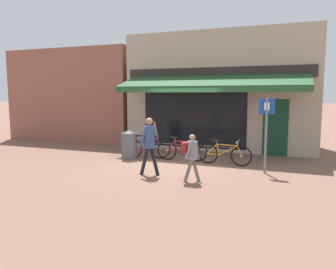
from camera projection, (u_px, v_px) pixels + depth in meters
The scene contains 11 objects.
ground_plane at pixel (170, 165), 10.63m from camera, with size 160.00×160.00×0.00m, color brown.
shop_front at pixel (222, 92), 14.14m from camera, with size 7.71×4.65×4.78m.
neighbour_building at pixel (86, 95), 17.26m from camera, with size 6.58×4.00×4.43m.
bike_rack_rail at pixel (186, 147), 11.27m from camera, with size 3.19×0.04×0.57m.
bicycle_purple at pixel (146, 148), 11.59m from camera, with size 1.62×0.82×0.87m.
bicycle_red at pixel (182, 150), 11.27m from camera, with size 1.76×0.52×0.84m.
bicycle_orange at pixel (224, 154), 10.59m from camera, with size 1.78×0.52×0.83m.
pedestrian_adult at pixel (149, 140), 9.20m from camera, with size 0.59×0.45×1.65m.
pedestrian_child at pixel (191, 152), 8.51m from camera, with size 0.50×0.48×1.27m.
litter_bin at pixel (129, 144), 11.60m from camera, with size 0.56×0.56×1.03m.
parking_sign at pixel (266, 126), 9.37m from camera, with size 0.44×0.07×2.23m.
Camera 1 is at (3.67, -9.76, 2.29)m, focal length 35.00 mm.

